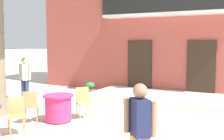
# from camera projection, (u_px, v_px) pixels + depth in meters

# --- Properties ---
(ground_plane) EXTENTS (120.00, 120.00, 0.00)m
(ground_plane) POSITION_uv_depth(u_px,v_px,m) (93.00, 124.00, 7.76)
(ground_plane) COLOR silver
(building_facade) EXTENTS (13.00, 5.09, 7.50)m
(building_facade) POSITION_uv_depth(u_px,v_px,m) (182.00, 10.00, 13.25)
(building_facade) COLOR #B24C42
(building_facade) RESTS_ON ground
(entrance_step_platform) EXTENTS (5.20, 2.49, 0.25)m
(entrance_step_platform) POSITION_uv_depth(u_px,v_px,m) (159.00, 98.00, 10.76)
(entrance_step_platform) COLOR silver
(entrance_step_platform) RESTS_ON ground
(cafe_table_near_tree) EXTENTS (0.86, 0.86, 0.76)m
(cafe_table_near_tree) POSITION_uv_depth(u_px,v_px,m) (58.00, 108.00, 7.99)
(cafe_table_near_tree) COLOR #E52D66
(cafe_table_near_tree) RESTS_ON ground
(cafe_chair_near_tree_0) EXTENTS (0.56, 0.56, 0.91)m
(cafe_chair_near_tree_0) POSITION_uv_depth(u_px,v_px,m) (83.00, 100.00, 8.32)
(cafe_chair_near_tree_0) COLOR tan
(cafe_chair_near_tree_0) RESTS_ON ground
(cafe_chair_near_tree_1) EXTENTS (0.56, 0.56, 0.91)m
(cafe_chair_near_tree_1) POSITION_uv_depth(u_px,v_px,m) (31.00, 105.00, 7.76)
(cafe_chair_near_tree_1) COLOR tan
(cafe_chair_near_tree_1) RESTS_ON ground
(cafe_chair_middle_0) EXTENTS (0.56, 0.56, 0.91)m
(cafe_chair_middle_0) POSITION_uv_depth(u_px,v_px,m) (16.00, 113.00, 6.86)
(cafe_chair_middle_0) COLOR tan
(cafe_chair_middle_0) RESTS_ON ground
(ground_planter_left) EXTENTS (0.41, 0.41, 0.56)m
(ground_planter_left) POSITION_uv_depth(u_px,v_px,m) (90.00, 88.00, 11.91)
(ground_planter_left) COLOR #995638
(ground_planter_left) RESTS_ON ground
(pedestrian_near_entrance) EXTENTS (0.53, 0.37, 1.70)m
(pedestrian_near_entrance) POSITION_uv_depth(u_px,v_px,m) (25.00, 78.00, 9.93)
(pedestrian_near_entrance) COLOR #384260
(pedestrian_near_entrance) RESTS_ON ground
(pedestrian_mid_plaza) EXTENTS (0.53, 0.40, 1.64)m
(pedestrian_mid_plaza) POSITION_uv_depth(u_px,v_px,m) (140.00, 131.00, 4.24)
(pedestrian_mid_plaza) COLOR gold
(pedestrian_mid_plaza) RESTS_ON ground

